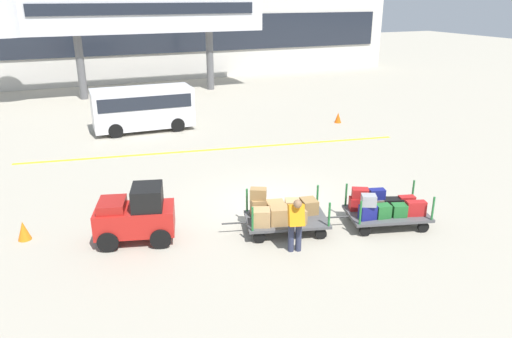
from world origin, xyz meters
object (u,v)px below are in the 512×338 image
at_px(baggage_cart_lead, 281,213).
at_px(safety_cone_far, 24,231).
at_px(baggage_tug, 136,215).
at_px(baggage_cart_middle, 384,208).
at_px(shuttle_van, 143,106).
at_px(baggage_handler, 296,222).
at_px(safety_cone_near, 338,118).

bearing_deg(baggage_cart_lead, safety_cone_far, 161.15).
bearing_deg(baggage_tug, baggage_cart_lead, -15.06).
distance_m(baggage_cart_middle, shuttle_van, 14.11).
xyz_separation_m(baggage_cart_lead, baggage_cart_middle, (2.92, -0.83, -0.01)).
bearing_deg(baggage_handler, baggage_cart_middle, 7.63).
bearing_deg(safety_cone_far, shuttle_van, 62.72).
xyz_separation_m(baggage_tug, safety_cone_far, (-2.89, 1.27, -0.48)).
xyz_separation_m(baggage_handler, safety_cone_far, (-6.58, 3.56, -0.59)).
height_order(baggage_cart_lead, baggage_handler, baggage_handler).
bearing_deg(safety_cone_near, baggage_cart_lead, -129.34).
bearing_deg(safety_cone_far, baggage_handler, -28.42).
distance_m(baggage_cart_middle, safety_cone_far, 10.20).
relative_size(baggage_tug, safety_cone_far, 4.21).
distance_m(baggage_cart_lead, baggage_handler, 1.30).
distance_m(shuttle_van, safety_cone_near, 10.08).
distance_m(baggage_cart_middle, safety_cone_near, 12.06).
relative_size(baggage_cart_middle, safety_cone_far, 5.61).
xyz_separation_m(baggage_tug, safety_cone_near, (12.10, 8.96, -0.48)).
relative_size(baggage_cart_lead, safety_cone_far, 5.61).
bearing_deg(baggage_cart_middle, safety_cone_near, 64.01).
bearing_deg(baggage_cart_lead, safety_cone_near, 50.66).
height_order(shuttle_van, safety_cone_far, shuttle_van).
bearing_deg(baggage_cart_lead, shuttle_van, 96.80).
xyz_separation_m(baggage_cart_middle, shuttle_van, (-4.42, 13.38, 0.69)).
xyz_separation_m(baggage_cart_lead, shuttle_van, (-1.50, 12.56, 0.68)).
bearing_deg(baggage_tug, baggage_cart_middle, -15.38).
height_order(baggage_cart_middle, safety_cone_far, baggage_cart_middle).
distance_m(baggage_handler, safety_cone_far, 7.50).
bearing_deg(shuttle_van, baggage_handler, -84.64).
height_order(baggage_cart_middle, shuttle_van, shuttle_van).
bearing_deg(shuttle_van, baggage_tug, -101.74).
distance_m(baggage_tug, safety_cone_far, 3.19).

